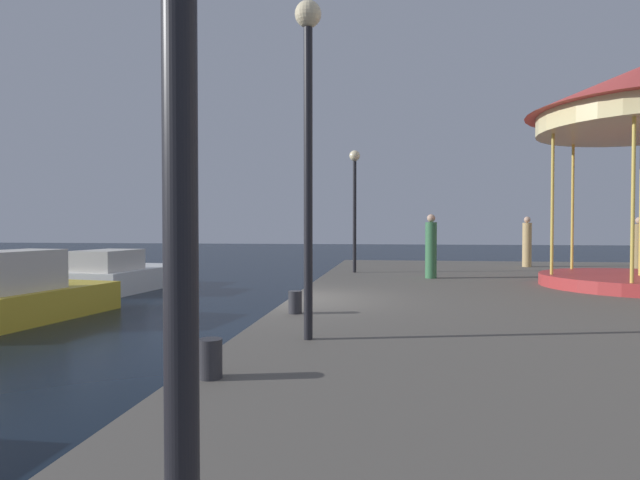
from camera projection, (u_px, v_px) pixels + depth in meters
name	position (u px, v px, depth m)	size (l,w,h in m)	color
ground_plane	(290.00, 336.00, 11.23)	(120.00, 120.00, 0.00)	black
quay_dock	(608.00, 325.00, 10.34)	(12.84, 26.52, 0.80)	#5B564F
motorboat_yellow	(20.00, 296.00, 12.77)	(2.50, 5.30, 1.77)	gold
motorboat_white	(125.00, 275.00, 19.33)	(2.62, 5.28, 1.53)	white
lamp_post_mid_promenade	(308.00, 111.00, 7.05)	(0.36, 0.36, 4.57)	black
lamp_post_far_end	(355.00, 189.00, 17.58)	(0.36, 0.36, 4.11)	black
bollard_center	(295.00, 302.00, 9.26)	(0.24, 0.24, 0.40)	#2D2D33
bollard_south	(210.00, 359.00, 5.30)	(0.24, 0.24, 0.40)	#2D2D33
person_near_carousel	(431.00, 248.00, 15.65)	(0.34, 0.34, 1.92)	#387247
person_far_corner	(527.00, 243.00, 20.12)	(0.34, 0.34, 1.94)	tan
person_by_the_water	(639.00, 246.00, 17.83)	(0.34, 0.34, 1.87)	#937A4C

